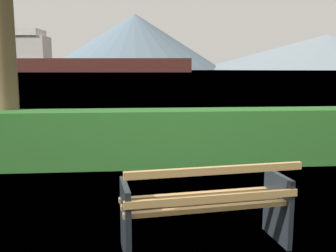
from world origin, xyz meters
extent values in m
plane|color=#4C6B33|center=(0.00, 0.00, 0.00)|extent=(1400.00, 1400.00, 0.00)
plane|color=slate|center=(0.00, 306.64, 0.00)|extent=(620.00, 620.00, 0.00)
cube|color=tan|center=(0.02, -0.19, 0.45)|extent=(1.58, 0.27, 0.04)
cube|color=tan|center=(0.00, 0.00, 0.45)|extent=(1.58, 0.27, 0.04)
cube|color=tan|center=(-0.02, 0.19, 0.45)|extent=(1.58, 0.27, 0.04)
cube|color=tan|center=(0.03, -0.26, 0.57)|extent=(1.58, 0.25, 0.06)
cube|color=tan|center=(0.04, -0.31, 0.84)|extent=(1.58, 0.25, 0.06)
cube|color=#1E2328|center=(-0.74, -0.12, 0.34)|extent=(0.11, 0.51, 0.68)
cube|color=#1E2328|center=(0.75, 0.08, 0.34)|extent=(0.11, 0.51, 0.68)
cube|color=#2D6B28|center=(0.00, 3.07, 0.49)|extent=(7.83, 0.67, 0.98)
cylinder|color=brown|center=(-2.91, 3.44, 2.19)|extent=(0.42, 0.42, 4.39)
cube|color=#471E19|center=(-21.32, 185.04, 3.31)|extent=(97.52, 24.55, 6.63)
cube|color=beige|center=(-52.04, 188.11, 11.93)|extent=(18.63, 15.17, 10.61)
cube|color=silver|center=(-52.04, 188.11, 18.90)|extent=(13.59, 16.15, 3.31)
cone|color=slate|center=(0.00, 582.16, 42.18)|extent=(268.76, 268.76, 84.36)
cone|color=gray|center=(300.22, 567.72, 27.42)|extent=(414.91, 414.91, 54.85)
camera|label=1|loc=(-0.64, -3.33, 1.69)|focal=39.83mm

